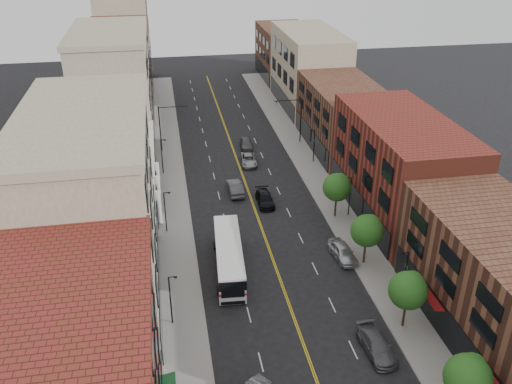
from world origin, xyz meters
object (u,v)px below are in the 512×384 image
car_lane_b (249,160)px  car_parked_far (343,252)px  car_parked_mid (377,345)px  car_lane_c (246,144)px  city_bus (229,255)px  car_lane_behind (235,188)px  car_lane_a (265,199)px

car_lane_b → car_parked_far: bearing=-72.9°
car_parked_mid → car_lane_c: car_lane_c is taller
city_bus → car_parked_mid: 17.57m
car_lane_behind → car_lane_b: size_ratio=1.02×
car_lane_c → car_parked_far: bearing=-76.5°
car_parked_mid → car_parked_far: 13.97m
car_parked_mid → car_lane_behind: size_ratio=1.02×
car_lane_a → car_lane_b: size_ratio=1.00×
car_parked_far → car_lane_a: car_parked_far is taller
car_lane_b → city_bus: bearing=-99.6°
car_lane_c → city_bus: bearing=-98.3°
city_bus → car_lane_a: (6.35, 13.38, -1.09)m
car_lane_behind → car_lane_c: (3.91, 14.86, -0.06)m
car_lane_b → car_lane_behind: bearing=-106.1°
car_lane_a → car_lane_b: (0.00, 12.46, -0.03)m
car_parked_mid → car_lane_a: car_parked_mid is taller
car_parked_far → car_lane_b: size_ratio=0.98×
car_lane_a → car_lane_c: size_ratio=1.08×
car_lane_behind → car_lane_c: car_lane_behind is taller
car_lane_behind → car_lane_b: car_lane_behind is taller
car_parked_far → car_lane_behind: bearing=112.5°
car_lane_a → car_lane_b: bearing=90.6°
city_bus → car_lane_b: bearing=80.3°
car_lane_a → car_parked_mid: bearing=-80.4°
city_bus → car_lane_behind: bearing=83.9°
city_bus → car_lane_a: city_bus is taller
city_bus → car_parked_far: bearing=3.8°
city_bus → car_lane_behind: city_bus is taller
car_parked_mid → car_lane_b: bearing=92.2°
car_parked_mid → car_lane_a: (-4.30, 27.32, -0.04)m
car_parked_far → car_lane_c: (-5.29, 31.88, -0.05)m
car_parked_mid → car_lane_c: (-3.69, 45.76, 0.03)m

